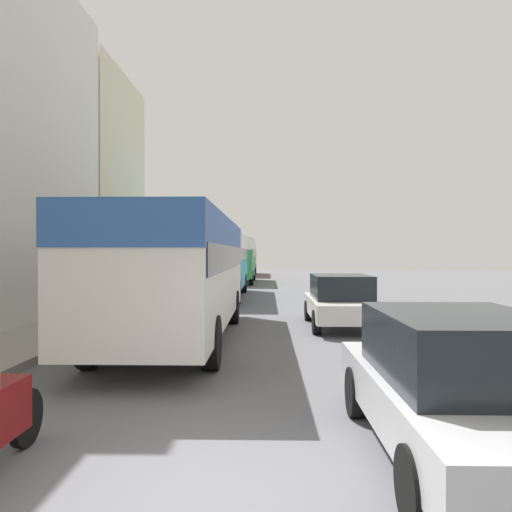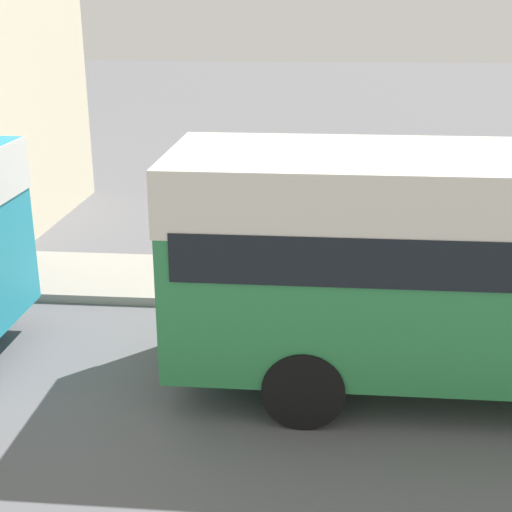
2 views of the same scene
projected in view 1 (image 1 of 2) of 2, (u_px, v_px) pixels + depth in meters
ground_plane at (217, 495)px, 4.41m from camera, size 120.00×120.00×0.00m
building_far_terrace at (69, 187)px, 23.45m from camera, size 5.40×7.16×10.49m
bus_lead at (179, 262)px, 12.11m from camera, size 2.54×9.72×2.96m
bus_following at (218, 257)px, 23.80m from camera, size 2.49×9.83×3.02m
bus_third_in_line at (236, 254)px, 35.70m from camera, size 2.58×9.14×3.13m
bus_rear at (242, 255)px, 47.89m from camera, size 2.59×10.20×2.90m
car_crossing at (461, 383)px, 5.17m from camera, size 1.91×4.27×1.52m
car_far_curb at (341, 300)px, 14.41m from camera, size 1.87×4.30×1.50m
pedestrian_near_curb at (211, 263)px, 51.45m from camera, size 0.40×0.40×1.82m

